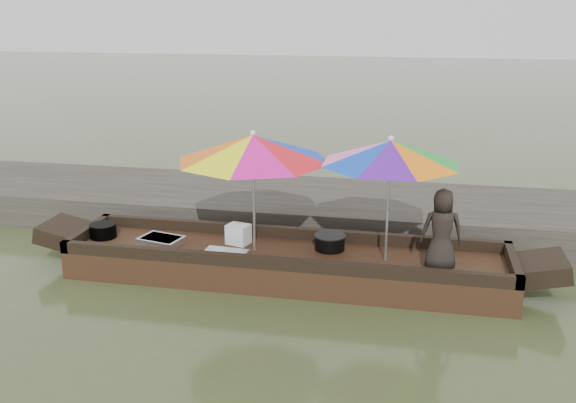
% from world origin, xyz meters
% --- Properties ---
extents(water, '(80.00, 80.00, 0.00)m').
position_xyz_m(water, '(0.00, 0.00, 0.00)').
color(water, '#414E28').
rests_on(water, ground).
extents(dock, '(22.00, 2.20, 0.50)m').
position_xyz_m(dock, '(0.00, 2.20, 0.25)').
color(dock, '#2D2B26').
rests_on(dock, ground).
extents(boat_hull, '(5.59, 1.20, 0.35)m').
position_xyz_m(boat_hull, '(0.00, 0.00, 0.17)').
color(boat_hull, black).
rests_on(boat_hull, water).
extents(cooking_pot, '(0.35, 0.35, 0.19)m').
position_xyz_m(cooking_pot, '(-2.55, 0.07, 0.44)').
color(cooking_pot, black).
rests_on(cooking_pot, boat_hull).
extents(tray_crayfish, '(0.62, 0.49, 0.09)m').
position_xyz_m(tray_crayfish, '(-1.68, -0.02, 0.39)').
color(tray_crayfish, silver).
rests_on(tray_crayfish, boat_hull).
extents(tray_scallop, '(0.57, 0.41, 0.06)m').
position_xyz_m(tray_scallop, '(-0.73, -0.30, 0.38)').
color(tray_scallop, silver).
rests_on(tray_scallop, boat_hull).
extents(charcoal_grill, '(0.38, 0.38, 0.18)m').
position_xyz_m(charcoal_grill, '(0.52, 0.23, 0.44)').
color(charcoal_grill, black).
rests_on(charcoal_grill, boat_hull).
extents(supply_bag, '(0.33, 0.29, 0.26)m').
position_xyz_m(supply_bag, '(-0.69, 0.20, 0.48)').
color(supply_bag, silver).
rests_on(supply_bag, boat_hull).
extents(vendor, '(0.52, 0.37, 0.99)m').
position_xyz_m(vendor, '(1.89, -0.16, 0.85)').
color(vendor, black).
rests_on(vendor, boat_hull).
extents(umbrella_bow, '(1.95, 1.95, 1.55)m').
position_xyz_m(umbrella_bow, '(-0.42, 0.00, 1.12)').
color(umbrella_bow, '#0C2FD8').
rests_on(umbrella_bow, boat_hull).
extents(umbrella_stern, '(2.18, 2.18, 1.55)m').
position_xyz_m(umbrella_stern, '(1.24, 0.00, 1.12)').
color(umbrella_stern, green).
rests_on(umbrella_stern, boat_hull).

